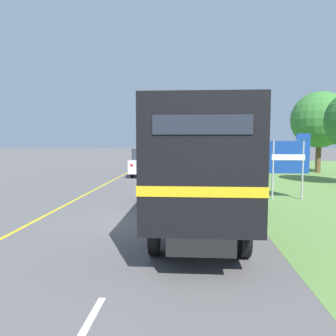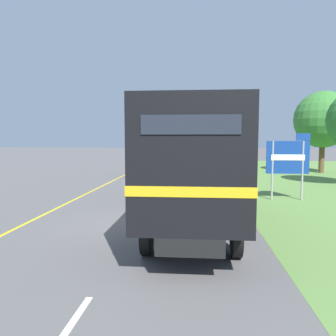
{
  "view_description": "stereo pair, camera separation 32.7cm",
  "coord_description": "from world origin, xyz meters",
  "px_view_note": "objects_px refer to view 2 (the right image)",
  "views": [
    {
      "loc": [
        1.5,
        -10.47,
        2.73
      ],
      "look_at": [
        0.3,
        7.07,
        1.2
      ],
      "focal_mm": 35.0,
      "sensor_mm": 36.0,
      "label": 1
    },
    {
      "loc": [
        1.83,
        -10.44,
        2.73
      ],
      "look_at": [
        0.3,
        7.07,
        1.2
      ],
      "focal_mm": 35.0,
      "sensor_mm": 36.0,
      "label": 2
    }
  ],
  "objects_px": {
    "roadside_tree_mid": "(323,120)",
    "horse_trailer_truck": "(193,162)",
    "highway_sign": "(288,159)",
    "lead_car_white": "(147,162)"
  },
  "relations": [
    {
      "from": "horse_trailer_truck",
      "to": "roadside_tree_mid",
      "type": "xyz_separation_m",
      "value": [
        10.35,
        17.64,
        2.32
      ]
    },
    {
      "from": "highway_sign",
      "to": "horse_trailer_truck",
      "type": "bearing_deg",
      "value": -130.49
    },
    {
      "from": "roadside_tree_mid",
      "to": "horse_trailer_truck",
      "type": "bearing_deg",
      "value": -120.39
    },
    {
      "from": "lead_car_white",
      "to": "highway_sign",
      "type": "relative_size",
      "value": 1.53
    },
    {
      "from": "highway_sign",
      "to": "roadside_tree_mid",
      "type": "height_order",
      "value": "roadside_tree_mid"
    },
    {
      "from": "highway_sign",
      "to": "roadside_tree_mid",
      "type": "xyz_separation_m",
      "value": [
        6.11,
        12.68,
        2.48
      ]
    },
    {
      "from": "roadside_tree_mid",
      "to": "highway_sign",
      "type": "bearing_deg",
      "value": -115.72
    },
    {
      "from": "horse_trailer_truck",
      "to": "lead_car_white",
      "type": "distance_m",
      "value": 14.89
    },
    {
      "from": "lead_car_white",
      "to": "roadside_tree_mid",
      "type": "bearing_deg",
      "value": 13.06
    },
    {
      "from": "horse_trailer_truck",
      "to": "roadside_tree_mid",
      "type": "height_order",
      "value": "roadside_tree_mid"
    }
  ]
}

